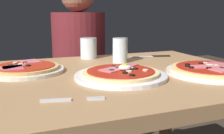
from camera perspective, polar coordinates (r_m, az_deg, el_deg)
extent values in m
cube|color=#9E754C|center=(0.93, -2.24, -2.69)|extent=(1.11, 0.79, 0.04)
cylinder|color=brown|center=(1.55, 11.57, -11.88)|extent=(0.07, 0.07, 0.73)
cylinder|color=white|center=(0.87, 1.89, -1.93)|extent=(0.31, 0.31, 0.01)
cylinder|color=#E5C17F|center=(0.87, 1.89, -1.23)|extent=(0.25, 0.25, 0.01)
cylinder|color=#A82314|center=(0.87, 1.90, -0.81)|extent=(0.22, 0.22, 0.00)
torus|color=black|center=(0.82, 2.86, -1.23)|extent=(0.02, 0.02, 0.00)
torus|color=black|center=(0.92, 0.40, 0.16)|extent=(0.02, 0.02, 0.00)
torus|color=black|center=(0.79, 4.41, -1.75)|extent=(0.02, 0.02, 0.00)
torus|color=black|center=(0.86, -0.04, -0.70)|extent=(0.02, 0.02, 0.00)
torus|color=black|center=(0.89, 1.32, -0.18)|extent=(0.02, 0.02, 0.00)
torus|color=black|center=(0.89, 5.09, -0.34)|extent=(0.02, 0.02, 0.00)
cube|color=#D16B70|center=(0.87, 0.33, -0.49)|extent=(0.11, 0.09, 0.00)
cube|color=#C65B66|center=(0.93, 3.41, 0.23)|extent=(0.10, 0.09, 0.00)
cylinder|color=beige|center=(0.87, 7.24, -0.65)|extent=(0.02, 0.02, 0.00)
cylinder|color=beige|center=(0.89, 3.79, -0.21)|extent=(0.03, 0.03, 0.00)
cylinder|color=beige|center=(0.84, 3.70, -0.95)|extent=(0.02, 0.02, 0.00)
ellipsoid|color=white|center=(0.86, 2.83, -0.10)|extent=(0.04, 0.03, 0.02)
cylinder|color=yellow|center=(0.86, 2.83, 0.56)|extent=(0.02, 0.02, 0.00)
cylinder|color=silver|center=(1.00, -18.25, -0.71)|extent=(0.28, 0.28, 0.01)
cylinder|color=tan|center=(1.00, -18.29, -0.10)|extent=(0.24, 0.24, 0.01)
cylinder|color=#B72D19|center=(1.00, -18.32, 0.27)|extent=(0.21, 0.21, 0.00)
torus|color=black|center=(1.02, -20.13, 0.55)|extent=(0.02, 0.02, 0.00)
torus|color=black|center=(0.98, -17.73, 0.33)|extent=(0.02, 0.02, 0.00)
torus|color=black|center=(1.00, -21.13, 0.32)|extent=(0.02, 0.02, 0.00)
torus|color=black|center=(1.04, -18.28, 0.93)|extent=(0.02, 0.02, 0.00)
cube|color=#D16B70|center=(1.06, -17.29, 1.17)|extent=(0.08, 0.09, 0.00)
cube|color=#D16B70|center=(0.98, -20.86, 0.07)|extent=(0.10, 0.09, 0.00)
cube|color=#C65B66|center=(0.96, -20.68, -0.17)|extent=(0.07, 0.09, 0.00)
cylinder|color=beige|center=(1.05, -20.18, 0.93)|extent=(0.02, 0.02, 0.00)
cylinder|color=beige|center=(1.02, -19.22, 0.64)|extent=(0.02, 0.02, 0.00)
cylinder|color=white|center=(0.99, 20.65, -0.99)|extent=(0.31, 0.31, 0.01)
cylinder|color=#DBB26B|center=(0.99, 20.70, -0.37)|extent=(0.28, 0.28, 0.01)
cylinder|color=#A82314|center=(0.99, 20.72, 0.00)|extent=(0.24, 0.24, 0.00)
torus|color=black|center=(0.99, 16.02, 0.58)|extent=(0.02, 0.02, 0.00)
torus|color=black|center=(0.95, 20.28, -0.19)|extent=(0.02, 0.02, 0.00)
torus|color=black|center=(1.03, 18.71, 0.79)|extent=(0.02, 0.02, 0.00)
torus|color=black|center=(0.94, 16.88, -0.08)|extent=(0.02, 0.02, 0.00)
torus|color=black|center=(0.96, 16.05, 0.22)|extent=(0.02, 0.02, 0.00)
torus|color=black|center=(0.97, 22.78, -0.19)|extent=(0.02, 0.02, 0.00)
cube|color=#D16B70|center=(0.94, 22.80, -0.56)|extent=(0.08, 0.07, 0.00)
cube|color=#C65B66|center=(1.03, 22.42, 0.52)|extent=(0.09, 0.11, 0.00)
cube|color=#D16B70|center=(0.98, 19.48, 0.12)|extent=(0.11, 0.07, 0.00)
cylinder|color=beige|center=(1.01, 21.61, 0.33)|extent=(0.02, 0.02, 0.00)
cylinder|color=beige|center=(1.04, 19.56, 0.85)|extent=(0.02, 0.02, 0.00)
cylinder|color=beige|center=(1.01, 20.44, 0.43)|extent=(0.03, 0.03, 0.00)
cylinder|color=silver|center=(1.13, 1.77, 3.65)|extent=(0.06, 0.06, 0.11)
cylinder|color=silver|center=(1.14, 1.75, 1.88)|extent=(0.06, 0.06, 0.03)
cylinder|color=silver|center=(1.24, -5.11, 4.09)|extent=(0.08, 0.08, 0.10)
cylinder|color=silver|center=(1.24, -5.09, 2.92)|extent=(0.07, 0.07, 0.04)
cube|color=silver|center=(0.66, -12.07, -7.05)|extent=(0.08, 0.03, 0.00)
cube|color=silver|center=(0.65, -3.48, -6.98)|extent=(0.04, 0.01, 0.00)
cube|color=silver|center=(0.66, -3.51, -6.86)|extent=(0.04, 0.01, 0.00)
cube|color=silver|center=(0.66, -3.54, -6.73)|extent=(0.04, 0.01, 0.00)
cube|color=silver|center=(0.67, -3.58, -6.61)|extent=(0.04, 0.01, 0.00)
cube|color=silver|center=(1.28, 6.46, 2.32)|extent=(0.11, 0.05, 0.00)
cube|color=black|center=(1.31, 10.54, 2.36)|extent=(0.09, 0.04, 0.01)
cylinder|color=black|center=(1.78, -6.73, -13.29)|extent=(0.29, 0.29, 0.46)
cylinder|color=maroon|center=(1.63, -7.14, 2.51)|extent=(0.32, 0.32, 0.52)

